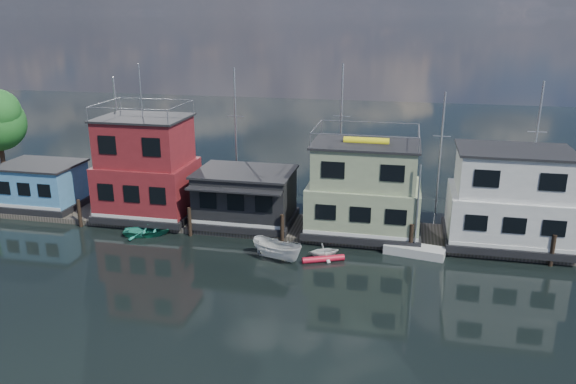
% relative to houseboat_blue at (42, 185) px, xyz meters
% --- Properties ---
extents(ground, '(160.00, 160.00, 0.00)m').
position_rel_houseboat_blue_xyz_m(ground, '(18.00, -12.00, -2.21)').
color(ground, black).
rests_on(ground, ground).
extents(dock, '(48.00, 5.00, 0.40)m').
position_rel_houseboat_blue_xyz_m(dock, '(18.00, 0.00, -2.01)').
color(dock, '#595147').
rests_on(dock, ground).
extents(houseboat_blue, '(6.40, 4.90, 3.66)m').
position_rel_houseboat_blue_xyz_m(houseboat_blue, '(0.00, 0.00, 0.00)').
color(houseboat_blue, black).
rests_on(houseboat_blue, dock).
extents(houseboat_red, '(7.40, 5.90, 11.86)m').
position_rel_houseboat_blue_xyz_m(houseboat_red, '(9.50, 0.00, 1.90)').
color(houseboat_red, black).
rests_on(houseboat_red, dock).
extents(houseboat_dark, '(7.40, 6.10, 4.06)m').
position_rel_houseboat_blue_xyz_m(houseboat_dark, '(17.50, -0.02, 0.21)').
color(houseboat_dark, black).
rests_on(houseboat_dark, dock).
extents(houseboat_green, '(8.40, 5.90, 7.03)m').
position_rel_houseboat_blue_xyz_m(houseboat_green, '(26.50, 0.00, 1.34)').
color(houseboat_green, black).
rests_on(houseboat_green, dock).
extents(houseboat_white, '(8.40, 5.90, 6.66)m').
position_rel_houseboat_blue_xyz_m(houseboat_white, '(36.50, 0.00, 1.33)').
color(houseboat_white, black).
rests_on(houseboat_white, dock).
extents(pilings, '(42.28, 0.28, 2.20)m').
position_rel_houseboat_blue_xyz_m(pilings, '(17.67, -2.80, -1.11)').
color(pilings, '#2D2116').
rests_on(pilings, ground).
extents(background_masts, '(36.40, 0.16, 12.00)m').
position_rel_houseboat_blue_xyz_m(background_masts, '(22.76, 6.00, 3.35)').
color(background_masts, silver).
rests_on(background_masts, ground).
extents(dinghy_teal, '(4.02, 3.38, 0.71)m').
position_rel_houseboat_blue_xyz_m(dinghy_teal, '(10.83, -3.36, -1.85)').
color(dinghy_teal, teal).
rests_on(dinghy_teal, ground).
extents(day_sailer, '(4.23, 2.04, 6.40)m').
position_rel_houseboat_blue_xyz_m(day_sailer, '(30.28, -2.84, -1.81)').
color(day_sailer, beige).
rests_on(day_sailer, ground).
extents(red_kayak, '(2.79, 1.52, 0.42)m').
position_rel_houseboat_blue_xyz_m(red_kayak, '(24.35, -5.28, -2.00)').
color(red_kayak, red).
rests_on(red_kayak, ground).
extents(motorboat, '(4.13, 2.84, 1.50)m').
position_rel_houseboat_blue_xyz_m(motorboat, '(21.32, -5.69, -1.46)').
color(motorboat, white).
rests_on(motorboat, ground).
extents(dinghy_white, '(2.61, 2.46, 1.09)m').
position_rel_houseboat_blue_xyz_m(dinghy_white, '(24.30, -4.74, -1.66)').
color(dinghy_white, white).
rests_on(dinghy_white, ground).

